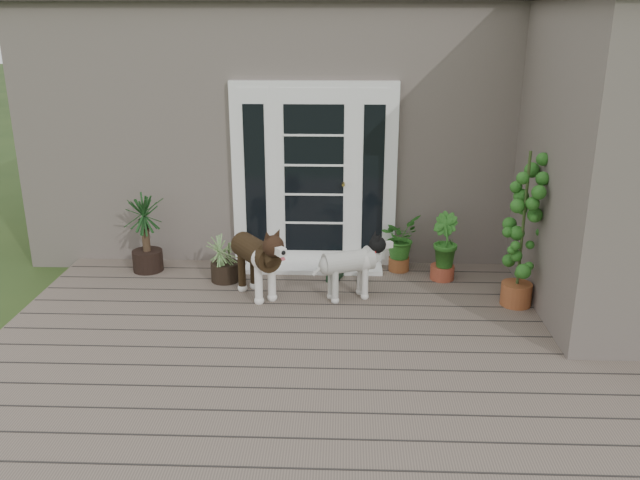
{
  "coord_description": "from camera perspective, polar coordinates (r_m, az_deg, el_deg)",
  "views": [
    {
      "loc": [
        0.15,
        -4.87,
        2.93
      ],
      "look_at": [
        -0.1,
        1.75,
        0.7
      ],
      "focal_mm": 37.15,
      "sensor_mm": 36.0,
      "label": 1
    }
  ],
  "objects": [
    {
      "name": "clog_right",
      "position": [
        7.5,
        1.33,
        -3.01
      ],
      "size": [
        0.26,
        0.36,
        0.1
      ],
      "primitive_type": null,
      "rotation": [
        0.0,
        0.0,
        -0.37
      ],
      "color": "black",
      "rests_on": "deck"
    },
    {
      "name": "herb_a",
      "position": [
        7.72,
        6.86,
        -0.58
      ],
      "size": [
        0.62,
        0.62,
        0.58
      ],
      "primitive_type": "imported",
      "rotation": [
        0.0,
        0.0,
        1.05
      ],
      "color": "#265518",
      "rests_on": "deck"
    },
    {
      "name": "deck",
      "position": [
        6.0,
        0.48,
        -9.96
      ],
      "size": [
        6.2,
        4.6,
        0.12
      ],
      "primitive_type": "cube",
      "color": "#6B5B4C",
      "rests_on": "ground"
    },
    {
      "name": "herb_b",
      "position": [
        7.54,
        10.56,
        -1.36
      ],
      "size": [
        0.48,
        0.48,
        0.55
      ],
      "primitive_type": "imported",
      "rotation": [
        0.0,
        0.0,
        1.98
      ],
      "color": "#20641C",
      "rests_on": "deck"
    },
    {
      "name": "door_step",
      "position": [
        7.79,
        -0.56,
        -2.33
      ],
      "size": [
        1.6,
        0.4,
        0.05
      ],
      "primitive_type": "cube",
      "color": "white",
      "rests_on": "deck"
    },
    {
      "name": "herb_c",
      "position": [
        8.01,
        17.86,
        -0.99
      ],
      "size": [
        0.43,
        0.43,
        0.49
      ],
      "primitive_type": "imported",
      "rotation": [
        0.0,
        0.0,
        4.24
      ],
      "color": "#205518",
      "rests_on": "deck"
    },
    {
      "name": "sapling",
      "position": [
        6.87,
        17.07,
        1.01
      ],
      "size": [
        0.5,
        0.5,
        1.66
      ],
      "primitive_type": null,
      "rotation": [
        0.0,
        0.0,
        -0.02
      ],
      "color": "#1D651D",
      "rests_on": "deck"
    },
    {
      "name": "white_dog",
      "position": [
        6.9,
        2.48,
        -2.73
      ],
      "size": [
        0.79,
        0.55,
        0.6
      ],
      "primitive_type": null,
      "rotation": [
        0.0,
        0.0,
        -1.19
      ],
      "color": "white",
      "rests_on": "deck"
    },
    {
      "name": "spider_plant",
      "position": [
        7.45,
        -8.22,
        -1.44
      ],
      "size": [
        0.63,
        0.63,
        0.57
      ],
      "primitive_type": null,
      "rotation": [
        0.0,
        0.0,
        -0.21
      ],
      "color": "#AABB73",
      "rests_on": "deck"
    },
    {
      "name": "yucca",
      "position": [
        7.87,
        -14.82,
        0.72
      ],
      "size": [
        0.87,
        0.87,
        0.96
      ],
      "primitive_type": null,
      "rotation": [
        0.0,
        0.0,
        0.4
      ],
      "color": "black",
      "rests_on": "deck"
    },
    {
      "name": "house_main",
      "position": [
        9.62,
        1.27,
        10.35
      ],
      "size": [
        7.4,
        4.0,
        3.1
      ],
      "primitive_type": "cube",
      "color": "#665E54",
      "rests_on": "ground"
    },
    {
      "name": "brindle_dog",
      "position": [
        6.97,
        -5.52,
        -2.06
      ],
      "size": [
        0.8,
        0.92,
        0.72
      ],
      "primitive_type": null,
      "rotation": [
        0.0,
        0.0,
        3.75
      ],
      "color": "#362513",
      "rests_on": "deck"
    },
    {
      "name": "clog_left",
      "position": [
        7.44,
        3.67,
        -3.32
      ],
      "size": [
        0.15,
        0.27,
        0.08
      ],
      "primitive_type": null,
      "rotation": [
        0.0,
        0.0,
        0.1
      ],
      "color": "black",
      "rests_on": "deck"
    },
    {
      "name": "door_unit",
      "position": [
        7.68,
        -0.51,
        5.54
      ],
      "size": [
        1.9,
        0.14,
        2.15
      ],
      "primitive_type": "cube",
      "color": "white",
      "rests_on": "deck"
    },
    {
      "name": "house_wing",
      "position": [
        7.08,
        25.11,
        5.59
      ],
      "size": [
        1.6,
        2.4,
        3.1
      ],
      "primitive_type": "cube",
      "color": "#665E54",
      "rests_on": "ground"
    }
  ]
}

